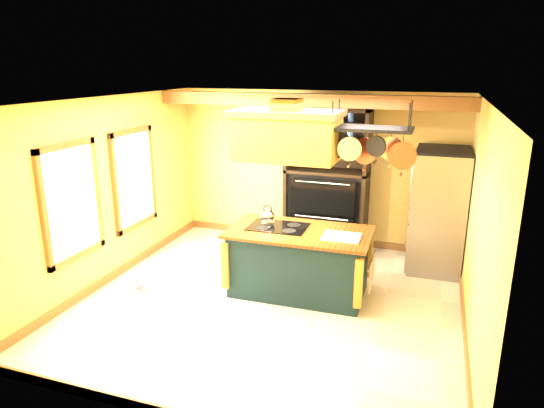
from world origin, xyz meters
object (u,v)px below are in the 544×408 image
Objects in this scene: kitchen_island at (299,261)px; range_hood at (286,134)px; refrigerator at (437,213)px; pot_rack at (372,139)px; hutch at (327,196)px.

kitchen_island is 1.38× the size of range_hood.
range_hood reaches higher than refrigerator.
pot_rack is (0.92, -0.00, 1.77)m from kitchen_island.
hutch is at bearing 169.63° from refrigerator.
refrigerator is at bearing -10.37° from hutch.
refrigerator is at bearing 37.09° from range_hood.
range_hood is 2.83m from refrigerator.
refrigerator is at bearing 39.08° from kitchen_island.
range_hood reaches higher than kitchen_island.
kitchen_island is 1.79m from range_hood.
pot_rack reaches higher than kitchen_island.
refrigerator is (1.79, 1.51, 0.45)m from kitchen_island.
range_hood and pot_rack have the same top height.
range_hood is at bearing 179.28° from kitchen_island.
pot_rack is 2.19m from refrigerator.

